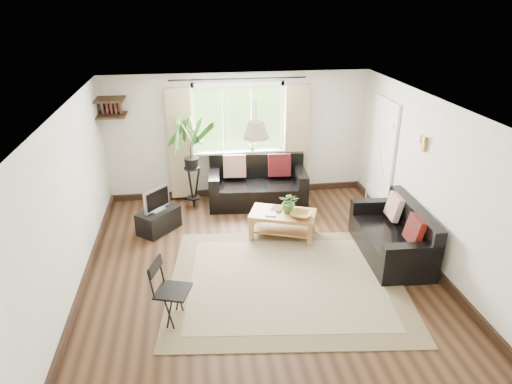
{
  "coord_description": "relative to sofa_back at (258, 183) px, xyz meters",
  "views": [
    {
      "loc": [
        -0.88,
        -5.64,
        3.73
      ],
      "look_at": [
        0.0,
        0.4,
        1.05
      ],
      "focal_mm": 32.0,
      "sensor_mm": 36.0,
      "label": 1
    }
  ],
  "objects": [
    {
      "name": "sofa_back",
      "position": [
        0.0,
        0.0,
        0.0
      ],
      "size": [
        1.88,
        1.05,
        0.85
      ],
      "primitive_type": null,
      "rotation": [
        0.0,
        0.0,
        -0.08
      ],
      "color": "black",
      "rests_on": "floor"
    },
    {
      "name": "folding_chair",
      "position": [
        -1.51,
        -3.23,
        -0.02
      ],
      "size": [
        0.54,
        0.54,
        0.82
      ],
      "primitive_type": null,
      "rotation": [
        0.0,
        0.0,
        1.26
      ],
      "color": "black",
      "rests_on": "floor"
    },
    {
      "name": "book_a",
      "position": [
        -0.07,
        -1.33,
        0.01
      ],
      "size": [
        0.21,
        0.26,
        0.02
      ],
      "primitive_type": "imported",
      "rotation": [
        0.0,
        0.0,
        -0.17
      ],
      "color": "silver",
      "rests_on": "coffee_table"
    },
    {
      "name": "tv",
      "position": [
        -1.82,
        -0.85,
        0.16
      ],
      "size": [
        0.49,
        0.53,
        0.42
      ],
      "primitive_type": null,
      "rotation": [
        0.0,
        0.0,
        0.85
      ],
      "color": "#A5A5AA",
      "rests_on": "tv_stand"
    },
    {
      "name": "palm_stand",
      "position": [
        -1.22,
        0.01,
        0.44
      ],
      "size": [
        0.76,
        0.76,
        1.73
      ],
      "primitive_type": null,
      "rotation": [
        0.0,
        0.0,
        -0.14
      ],
      "color": "black",
      "rests_on": "floor"
    },
    {
      "name": "bowl",
      "position": [
        0.47,
        -1.53,
        0.04
      ],
      "size": [
        0.45,
        0.45,
        0.08
      ],
      "primitive_type": "imported",
      "rotation": [
        0.0,
        0.0,
        -0.52
      ],
      "color": "olive",
      "rests_on": "coffee_table"
    },
    {
      "name": "wall_left",
      "position": [
        -2.8,
        -2.24,
        0.77
      ],
      "size": [
        0.02,
        5.5,
        2.4
      ],
      "primitive_type": "cube",
      "color": "white",
      "rests_on": "floor"
    },
    {
      "name": "tv_stand",
      "position": [
        -1.82,
        -0.85,
        -0.24
      ],
      "size": [
        0.77,
        0.79,
        0.38
      ],
      "primitive_type": "cube",
      "rotation": [
        0.0,
        0.0,
        0.85
      ],
      "color": "black",
      "rests_on": "floor"
    },
    {
      "name": "wall_right",
      "position": [
        2.2,
        -2.24,
        0.77
      ],
      "size": [
        0.02,
        5.5,
        2.4
      ],
      "primitive_type": "cube",
      "color": "white",
      "rests_on": "floor"
    },
    {
      "name": "rug",
      "position": [
        0.01,
        -2.63,
        -0.42
      ],
      "size": [
        3.54,
        3.13,
        0.02
      ],
      "primitive_type": "cube",
      "rotation": [
        0.0,
        0.0,
        -0.12
      ],
      "color": "beige",
      "rests_on": "floor"
    },
    {
      "name": "book_b",
      "position": [
        0.06,
        -1.15,
        0.02
      ],
      "size": [
        0.27,
        0.3,
        0.02
      ],
      "primitive_type": "imported",
      "rotation": [
        0.0,
        0.0,
        -0.47
      ],
      "color": "#5A2B24",
      "rests_on": "coffee_table"
    },
    {
      "name": "pendant_lamp",
      "position": [
        -0.3,
        -1.84,
        1.62
      ],
      "size": [
        0.36,
        0.36,
        0.54
      ],
      "primitive_type": null,
      "color": "beige",
      "rests_on": "ceiling"
    },
    {
      "name": "corner_shelf",
      "position": [
        -2.55,
        0.26,
        1.46
      ],
      "size": [
        0.5,
        0.5,
        0.34
      ],
      "primitive_type": null,
      "color": "black",
      "rests_on": "wall_back"
    },
    {
      "name": "wall_back",
      "position": [
        -0.3,
        0.51,
        0.77
      ],
      "size": [
        5.0,
        0.02,
        2.4
      ],
      "primitive_type": "cube",
      "color": "white",
      "rests_on": "floor"
    },
    {
      "name": "table_plant",
      "position": [
        0.33,
        -1.32,
        0.18
      ],
      "size": [
        0.41,
        0.39,
        0.36
      ],
      "primitive_type": "imported",
      "rotation": [
        0.0,
        0.0,
        -0.42
      ],
      "color": "#345C25",
      "rests_on": "coffee_table"
    },
    {
      "name": "coffee_table",
      "position": [
        0.22,
        -1.34,
        -0.21
      ],
      "size": [
        1.19,
        0.91,
        0.43
      ],
      "primitive_type": null,
      "rotation": [
        0.0,
        0.0,
        -0.36
      ],
      "color": "brown",
      "rests_on": "floor"
    },
    {
      "name": "wall_front",
      "position": [
        -0.3,
        -4.99,
        0.77
      ],
      "size": [
        5.0,
        0.02,
        2.4
      ],
      "primitive_type": "cube",
      "color": "white",
      "rests_on": "floor"
    },
    {
      "name": "floor",
      "position": [
        -0.3,
        -2.24,
        -0.43
      ],
      "size": [
        5.5,
        5.5,
        0.0
      ],
      "primitive_type": "plane",
      "color": "black",
      "rests_on": "ground"
    },
    {
      "name": "window",
      "position": [
        -0.3,
        0.47,
        1.12
      ],
      "size": [
        2.5,
        0.16,
        2.16
      ],
      "primitive_type": null,
      "color": "white",
      "rests_on": "wall_back"
    },
    {
      "name": "door",
      "position": [
        2.17,
        -0.54,
        0.57
      ],
      "size": [
        0.06,
        0.96,
        2.06
      ],
      "primitive_type": "cube",
      "color": "silver",
      "rests_on": "wall_right"
    },
    {
      "name": "ceiling",
      "position": [
        -0.3,
        -2.24,
        1.97
      ],
      "size": [
        5.5,
        5.5,
        0.0
      ],
      "primitive_type": "plane",
      "rotation": [
        3.14,
        0.0,
        0.0
      ],
      "color": "white",
      "rests_on": "floor"
    },
    {
      "name": "sill_plant",
      "position": [
        -0.05,
        0.39,
        0.64
      ],
      "size": [
        0.14,
        0.1,
        0.27
      ],
      "primitive_type": "imported",
      "color": "#2D6023",
      "rests_on": "window"
    },
    {
      "name": "wall_sconce",
      "position": [
        2.13,
        -1.94,
        1.31
      ],
      "size": [
        0.12,
        0.12,
        0.28
      ],
      "primitive_type": null,
      "color": "beige",
      "rests_on": "wall_right"
    },
    {
      "name": "sofa_right",
      "position": [
        1.73,
        -2.16,
        -0.04
      ],
      "size": [
        1.68,
        0.9,
        0.77
      ],
      "primitive_type": null,
      "rotation": [
        0.0,
        0.0,
        -1.62
      ],
      "color": "black",
      "rests_on": "floor"
    }
  ]
}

